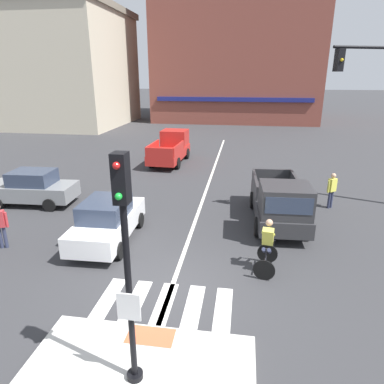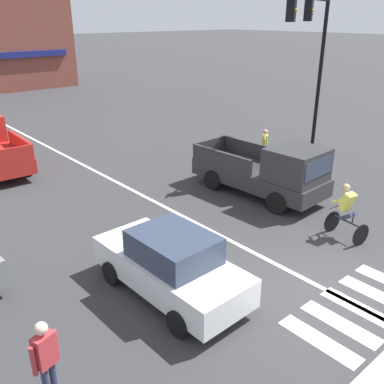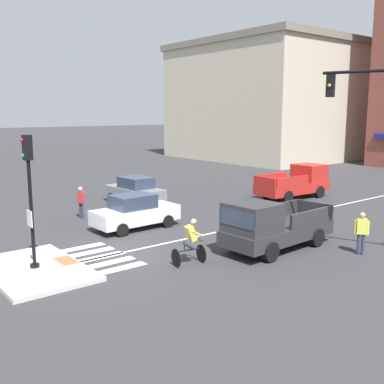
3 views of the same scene
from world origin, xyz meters
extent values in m
plane|color=#333335|center=(0.00, 0.00, 0.00)|extent=(300.00, 300.00, 0.00)
cube|color=silver|center=(-1.59, -0.65, 0.00)|extent=(0.44, 1.80, 0.01)
cube|color=silver|center=(-0.79, -0.65, 0.00)|extent=(0.44, 1.80, 0.01)
cube|color=silver|center=(0.00, -0.65, 0.00)|extent=(0.44, 1.80, 0.01)
cube|color=silver|center=(0.79, -0.65, 0.00)|extent=(0.44, 1.80, 0.01)
cube|color=silver|center=(0.04, 10.00, 0.00)|extent=(0.14, 28.00, 0.01)
cylinder|color=black|center=(10.39, 7.81, 3.54)|extent=(0.18, 0.18, 7.08)
cube|color=black|center=(7.41, 6.72, 6.38)|extent=(0.35, 0.37, 0.80)
sphere|color=gold|center=(7.47, 6.56, 6.38)|extent=(0.12, 0.12, 0.12)
cube|color=black|center=(5.24, 5.92, 6.38)|extent=(0.35, 0.37, 0.80)
sphere|color=gold|center=(5.30, 5.77, 6.38)|extent=(0.12, 0.12, 0.12)
cube|color=white|center=(-2.89, 2.67, 0.65)|extent=(1.80, 4.14, 0.70)
cube|color=#2D384C|center=(-2.89, 2.52, 1.32)|extent=(1.53, 1.94, 0.64)
cylinder|color=black|center=(-3.76, 3.92, 0.30)|extent=(0.20, 0.60, 0.60)
cylinder|color=black|center=(-2.09, 3.96, 0.30)|extent=(0.20, 0.60, 0.60)
cylinder|color=black|center=(-3.69, 1.38, 0.30)|extent=(0.20, 0.60, 0.60)
cylinder|color=black|center=(-2.02, 1.42, 0.30)|extent=(0.20, 0.60, 0.60)
cube|color=#2D2D30|center=(3.44, 5.47, 0.68)|extent=(2.13, 5.18, 0.60)
cube|color=#2D2D30|center=(3.51, 3.87, 1.53)|extent=(1.87, 1.78, 1.10)
cube|color=#2D384C|center=(3.55, 3.04, 1.61)|extent=(1.62, 0.15, 0.60)
cube|color=#2D2D30|center=(4.29, 6.53, 1.28)|extent=(0.25, 2.81, 0.60)
cube|color=#2D2D30|center=(2.51, 6.45, 1.28)|extent=(0.25, 2.81, 0.60)
cube|color=#2D2D30|center=(3.33, 7.97, 1.28)|extent=(1.80, 0.18, 0.60)
cylinder|color=black|center=(4.42, 3.93, 0.38)|extent=(0.27, 0.77, 0.76)
cylinder|color=black|center=(2.60, 3.85, 0.38)|extent=(0.27, 0.77, 0.76)
cylinder|color=black|center=(4.29, 6.91, 0.38)|extent=(0.27, 0.77, 0.76)
cylinder|color=black|center=(2.47, 6.83, 0.38)|extent=(0.27, 0.77, 0.76)
cube|color=red|center=(-2.32, 13.44, 1.28)|extent=(0.24, 2.81, 0.60)
cube|color=red|center=(-3.27, 12.00, 1.28)|extent=(1.80, 0.17, 0.60)
cylinder|color=black|center=(-2.19, 16.04, 0.38)|extent=(0.27, 0.77, 0.76)
cylinder|color=black|center=(-2.31, 13.06, 0.38)|extent=(0.27, 0.77, 0.76)
cylinder|color=black|center=(2.85, 1.92, 0.33)|extent=(0.66, 0.14, 0.66)
cylinder|color=black|center=(2.70, 0.88, 0.33)|extent=(0.66, 0.14, 0.66)
cylinder|color=black|center=(2.78, 1.40, 0.55)|extent=(0.18, 0.89, 0.05)
cylinder|color=black|center=(2.75, 1.22, 0.73)|extent=(0.04, 0.04, 0.30)
cylinder|color=black|center=(2.85, 1.87, 0.85)|extent=(0.44, 0.10, 0.04)
cylinder|color=#2D334C|center=(2.69, 1.39, 0.73)|extent=(0.18, 0.41, 0.33)
cylinder|color=#2D334C|center=(2.85, 1.37, 0.73)|extent=(0.18, 0.41, 0.33)
cube|color=#DBD64C|center=(2.79, 1.48, 1.16)|extent=(0.39, 0.43, 0.60)
sphere|color=tan|center=(2.81, 1.60, 1.57)|extent=(0.22, 0.22, 0.22)
cylinder|color=#DBD64C|center=(2.66, 1.68, 1.16)|extent=(0.15, 0.46, 0.31)
cylinder|color=#DBD64C|center=(2.97, 1.63, 1.16)|extent=(0.15, 0.46, 0.31)
cylinder|color=#2D334C|center=(-6.30, 1.55, 0.41)|extent=(0.12, 0.12, 0.82)
cube|color=#B73338|center=(-6.38, 1.53, 1.12)|extent=(0.41, 0.32, 0.60)
cylinder|color=#B73338|center=(-6.16, 1.60, 1.07)|extent=(0.09, 0.09, 0.56)
cylinder|color=#B73338|center=(-6.60, 1.46, 1.07)|extent=(0.09, 0.09, 0.56)
sphere|color=beige|center=(-6.38, 1.53, 1.56)|extent=(0.22, 0.22, 0.22)
cylinder|color=#2D334C|center=(5.94, 7.28, 0.41)|extent=(0.12, 0.12, 0.82)
cylinder|color=#2D334C|center=(6.06, 7.37, 0.41)|extent=(0.12, 0.12, 0.82)
cube|color=#DBD64C|center=(6.00, 7.33, 1.12)|extent=(0.42, 0.39, 0.60)
cylinder|color=#DBD64C|center=(5.82, 7.19, 1.07)|extent=(0.09, 0.09, 0.56)
cylinder|color=#DBD64C|center=(6.18, 7.46, 1.07)|extent=(0.09, 0.09, 0.56)
sphere|color=tan|center=(6.00, 7.33, 1.56)|extent=(0.22, 0.22, 0.22)
camera|label=1|loc=(1.90, -8.14, 5.84)|focal=31.67mm
camera|label=2|loc=(-8.14, -4.21, 6.20)|focal=40.06mm
camera|label=3|loc=(15.14, -8.35, 5.45)|focal=42.50mm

